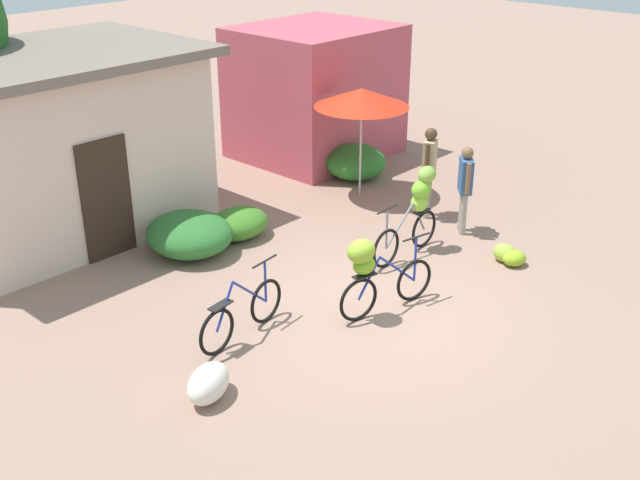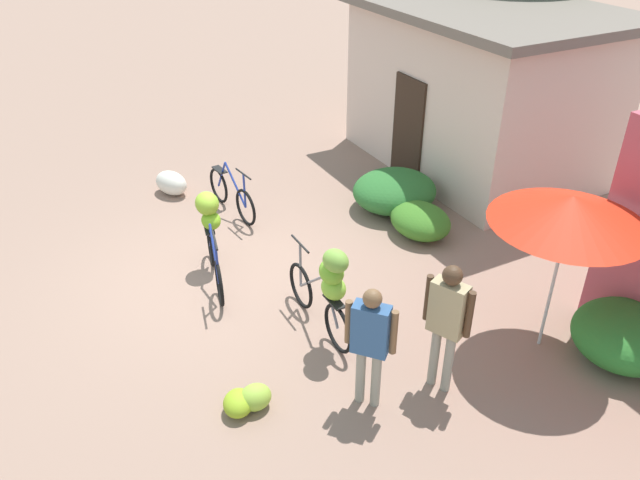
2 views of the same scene
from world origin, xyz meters
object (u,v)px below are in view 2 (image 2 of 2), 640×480
object	(u,v)px
building_low	(479,87)
bicycle_center_loaded	(328,285)
market_umbrella	(571,210)
person_vendor	(447,316)
banana_pile_on_ground	(247,400)
produce_sack	(171,183)
bicycle_leftmost	(232,195)
person_bystander	(370,337)
bicycle_near_pile	(211,230)

from	to	relation	value
building_low	bicycle_center_loaded	bearing A→B (deg)	-56.11
market_umbrella	person_vendor	size ratio (longest dim) A/B	1.26
banana_pile_on_ground	produce_sack	distance (m)	5.72
bicycle_leftmost	person_bystander	size ratio (longest dim) A/B	1.05
person_vendor	person_bystander	xyz separation A→B (m)	(-0.17, -0.88, -0.08)
person_bystander	banana_pile_on_ground	bearing A→B (deg)	-112.86
building_low	market_umbrella	bearing A→B (deg)	-30.40
market_umbrella	person_vendor	xyz separation A→B (m)	(0.00, -1.61, -0.92)
building_low	produce_sack	world-z (taller)	building_low
building_low	person_vendor	xyz separation A→B (m)	(4.90, -4.49, -0.54)
building_low	bicycle_center_loaded	world-z (taller)	building_low
bicycle_near_pile	bicycle_center_loaded	distance (m)	2.27
building_low	person_bystander	distance (m)	7.18
person_vendor	bicycle_leftmost	bearing A→B (deg)	-173.15
market_umbrella	bicycle_near_pile	bearing A→B (deg)	-138.11
bicycle_leftmost	banana_pile_on_ground	size ratio (longest dim) A/B	2.64
bicycle_center_loaded	banana_pile_on_ground	xyz separation A→B (m)	(0.68, -1.40, -0.69)
produce_sack	person_vendor	bearing A→B (deg)	12.04
bicycle_leftmost	person_vendor	world-z (taller)	person_vendor
market_umbrella	produce_sack	xyz separation A→B (m)	(-6.37, -2.97, -1.74)
bicycle_leftmost	bicycle_near_pile	bearing A→B (deg)	-29.19
bicycle_center_loaded	person_bystander	xyz separation A→B (m)	(1.22, -0.14, 0.13)
bicycle_leftmost	produce_sack	xyz separation A→B (m)	(-1.22, -0.74, -0.14)
bicycle_near_pile	bicycle_leftmost	bearing A→B (deg)	150.81
produce_sack	person_vendor	size ratio (longest dim) A/B	0.41
banana_pile_on_ground	person_vendor	xyz separation A→B (m)	(0.70, 2.14, 0.90)
produce_sack	market_umbrella	bearing A→B (deg)	25.03
building_low	person_bystander	bearing A→B (deg)	-48.63
bicycle_leftmost	bicycle_center_loaded	bearing A→B (deg)	-1.87
bicycle_near_pile	person_bystander	world-z (taller)	person_bystander
bicycle_leftmost	banana_pile_on_ground	bearing A→B (deg)	-18.91
produce_sack	bicycle_near_pile	bearing A→B (deg)	-3.48
produce_sack	person_bystander	bearing A→B (deg)	4.40
produce_sack	person_vendor	world-z (taller)	person_vendor
bicycle_leftmost	person_vendor	size ratio (longest dim) A/B	0.98
building_low	market_umbrella	xyz separation A→B (m)	(4.89, -2.87, 0.38)
market_umbrella	bicycle_leftmost	bearing A→B (deg)	-156.54
building_low	person_vendor	world-z (taller)	building_low
bicycle_center_loaded	banana_pile_on_ground	size ratio (longest dim) A/B	2.71
market_umbrella	person_bystander	size ratio (longest dim) A/B	1.36
bicycle_leftmost	bicycle_near_pile	size ratio (longest dim) A/B	1.00
bicycle_center_loaded	building_low	bearing A→B (deg)	123.89
person_vendor	person_bystander	bearing A→B (deg)	-100.99
building_low	person_bystander	xyz separation A→B (m)	(4.73, -5.37, -0.63)
banana_pile_on_ground	produce_sack	size ratio (longest dim) A/B	0.89
building_low	banana_pile_on_ground	xyz separation A→B (m)	(4.20, -6.63, -1.44)
person_bystander	person_vendor	bearing A→B (deg)	79.01
bicycle_center_loaded	produce_sack	world-z (taller)	bicycle_center_loaded
bicycle_center_loaded	bicycle_leftmost	bearing A→B (deg)	178.13
building_low	person_bystander	size ratio (longest dim) A/B	3.28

